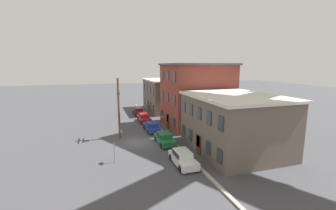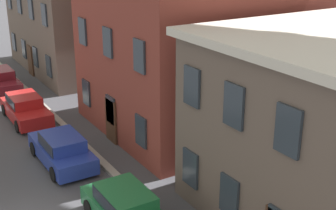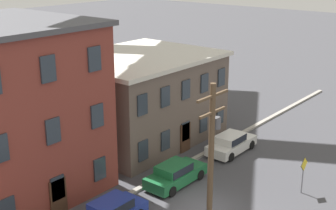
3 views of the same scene
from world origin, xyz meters
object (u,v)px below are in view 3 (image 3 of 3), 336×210
object	(u,v)px
car_green	(175,173)
caution_sign	(304,169)
car_white	(231,143)
utility_pole	(211,158)

from	to	relation	value
car_green	caution_sign	distance (m)	7.87
car_green	car_white	world-z (taller)	same
caution_sign	utility_pole	size ratio (longest dim) A/B	0.28
caution_sign	car_white	bearing A→B (deg)	69.16
utility_pole	car_green	bearing A→B (deg)	53.51
car_white	utility_pole	bearing A→B (deg)	-153.18
car_green	caution_sign	world-z (taller)	caution_sign
car_white	utility_pole	world-z (taller)	utility_pole
utility_pole	car_white	bearing A→B (deg)	26.82
car_white	caution_sign	world-z (taller)	caution_sign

